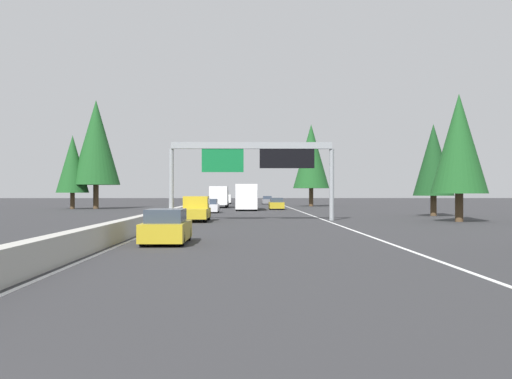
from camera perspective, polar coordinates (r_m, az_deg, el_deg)
ground_plane at (r=65.29m, az=-5.68°, el=-2.14°), size 320.00×320.00×0.00m
median_barrier at (r=85.24m, az=-4.76°, el=-1.39°), size 180.00×0.56×0.90m
shoulder_stripe_right at (r=75.31m, az=3.74°, el=-1.88°), size 160.00×0.16×0.01m
shoulder_stripe_median at (r=75.24m, az=-4.85°, el=-1.89°), size 160.00×0.16×0.01m
sign_gantry_overhead at (r=48.37m, az=-0.19°, el=2.85°), size 0.50×12.68×6.01m
sedan_distant_b at (r=27.05m, az=-8.11°, el=-3.42°), size 4.40×1.80×1.47m
pickup_near_center at (r=47.52m, az=-5.48°, el=-1.76°), size 5.60×2.00×1.86m
bus_far_center at (r=77.12m, az=-0.87°, el=-0.57°), size 11.50×2.55×3.10m
minivan_distant_a at (r=115.58m, az=-2.76°, el=-0.84°), size 5.00×1.95×1.69m
sedan_far_right at (r=78.86m, az=1.85°, el=-1.32°), size 4.40×1.80×1.47m
sedan_mid_left at (r=66.48m, az=-4.19°, el=-1.52°), size 4.40×1.80×1.47m
box_truck_far_left at (r=88.23m, az=-3.34°, el=-0.60°), size 8.50×2.40×2.95m
sedan_mid_center at (r=112.76m, az=1.01°, el=-0.99°), size 4.40×1.80×1.47m
conifer_right_near at (r=48.89m, az=17.89°, el=3.96°), size 4.16×4.16×9.46m
conifer_right_mid at (r=59.92m, az=15.75°, el=2.58°), size 3.71×3.71×8.43m
conifer_right_far at (r=96.82m, az=5.01°, el=3.00°), size 5.53×5.53×12.56m
conifer_left_mid at (r=85.11m, az=-14.27°, el=4.14°), size 6.27×6.27×14.24m
conifer_left_far at (r=84.81m, az=-16.26°, el=2.21°), size 4.19×4.19×9.52m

